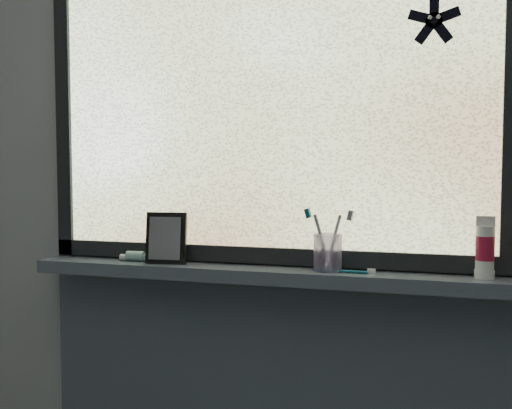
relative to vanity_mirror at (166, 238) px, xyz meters
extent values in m
cube|color=#9EA3A8|center=(0.39, 0.08, 0.15)|extent=(3.00, 0.01, 2.50)
cube|color=#485160|center=(0.39, 0.01, -0.10)|extent=(1.62, 0.14, 0.04)
cube|color=silver|center=(0.39, 0.06, 0.43)|extent=(1.50, 0.01, 1.00)
cube|color=black|center=(0.39, 0.05, -0.05)|extent=(1.60, 0.03, 0.05)
cube|color=black|center=(-0.39, 0.05, 0.43)|extent=(0.05, 0.03, 1.10)
cube|color=black|center=(0.99, 0.05, 0.43)|extent=(0.03, 0.03, 1.00)
cube|color=black|center=(0.00, 0.00, 0.00)|extent=(0.13, 0.08, 0.16)
cylinder|color=#C3A6DC|center=(0.50, 0.01, -0.03)|extent=(0.09, 0.09, 0.11)
cylinder|color=silver|center=(0.93, 0.01, 0.01)|extent=(0.06, 0.06, 0.12)
camera|label=1|loc=(0.75, -1.62, 0.22)|focal=40.00mm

